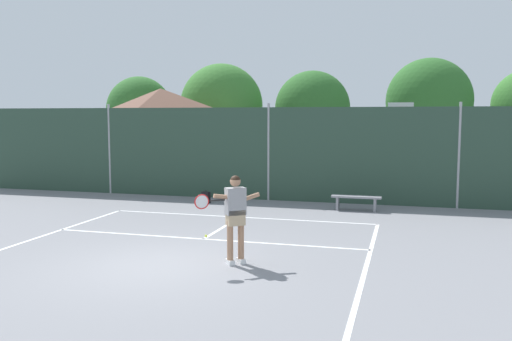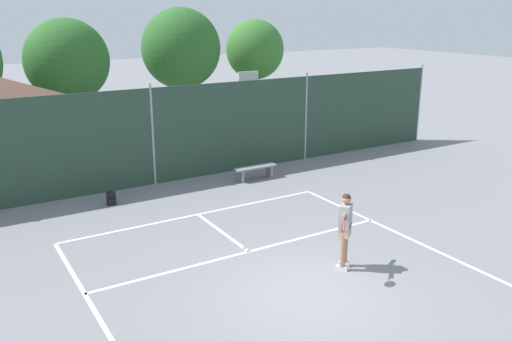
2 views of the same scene
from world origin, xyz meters
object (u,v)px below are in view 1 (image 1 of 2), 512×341
(basketball_hoop, at_px, (400,137))
(tennis_player, at_px, (235,211))
(tennis_ball, at_px, (206,236))
(backpack_black, at_px, (206,198))
(courtside_bench, at_px, (356,200))

(basketball_hoop, height_order, tennis_player, basketball_hoop)
(basketball_hoop, distance_m, tennis_player, 10.36)
(basketball_hoop, bearing_deg, tennis_ball, -121.03)
(backpack_black, bearing_deg, courtside_bench, -0.82)
(basketball_hoop, bearing_deg, tennis_player, -107.69)
(backpack_black, bearing_deg, basketball_hoop, 22.14)
(courtside_bench, bearing_deg, tennis_ball, -124.01)
(tennis_ball, xyz_separation_m, backpack_black, (-1.93, 4.99, 0.16))
(tennis_player, bearing_deg, tennis_ball, 124.41)
(tennis_player, xyz_separation_m, tennis_ball, (-1.48, 2.15, -1.08))
(tennis_player, height_order, tennis_ball, tennis_player)
(basketball_hoop, xyz_separation_m, backpack_black, (-6.54, -2.66, -2.12))
(tennis_ball, relative_size, courtside_bench, 0.04)
(basketball_hoop, distance_m, courtside_bench, 3.60)
(backpack_black, bearing_deg, tennis_ball, -68.86)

